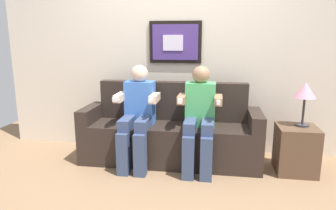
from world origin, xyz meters
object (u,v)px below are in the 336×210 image
couch (170,135)px  person_on_right (200,115)px  side_table_right (296,149)px  person_on_left (138,112)px  table_lamp (305,92)px

couch → person_on_right: size_ratio=1.81×
person_on_right → side_table_right: 1.08m
person_on_left → person_on_right: (0.68, 0.00, 0.00)m
side_table_right → table_lamp: (0.05, 0.04, 0.61)m
person_on_left → side_table_right: bearing=2.1°
side_table_right → person_on_right: bearing=-176.5°
person_on_right → side_table_right: (1.02, 0.06, -0.36)m
person_on_right → table_lamp: 1.10m
couch → side_table_right: bearing=-4.5°
person_on_left → person_on_right: same height
person_on_left → person_on_right: 0.68m
couch → person_on_right: person_on_right is taller
person_on_right → side_table_right: bearing=3.5°
person_on_right → table_lamp: size_ratio=2.41×
table_lamp → couch: bearing=177.3°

